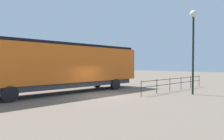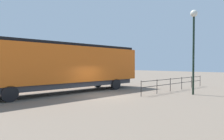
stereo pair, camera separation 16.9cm
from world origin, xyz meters
TOP-DOWN VIEW (x-y plane):
  - ground_plane at (0.00, 0.00)m, footprint 120.00×120.00m
  - locomotive at (-3.41, -0.83)m, footprint 3.19×15.28m
  - lamp_post at (4.82, 5.93)m, footprint 0.58×0.58m
  - platform_fence at (2.49, 7.36)m, footprint 0.05×10.77m

SIDE VIEW (x-z plane):
  - ground_plane at x=0.00m, z-range 0.00..0.00m
  - platform_fence at x=2.49m, z-range 0.19..1.44m
  - locomotive at x=-3.41m, z-range 0.25..4.57m
  - lamp_post at x=4.82m, z-range 1.63..8.63m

